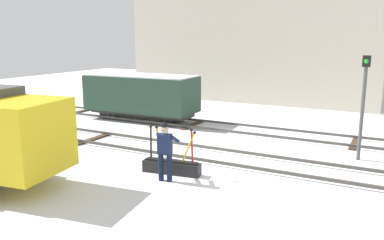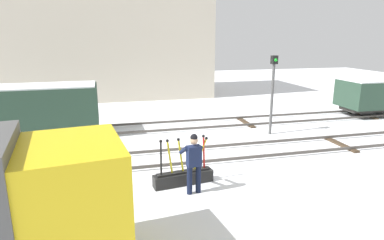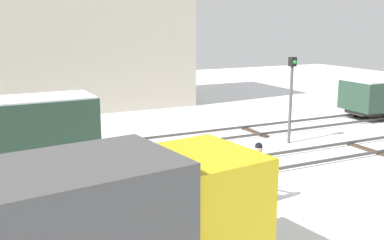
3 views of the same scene
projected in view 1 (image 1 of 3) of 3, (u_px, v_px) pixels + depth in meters
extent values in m
plane|color=white|center=(229.00, 160.00, 13.22)|extent=(60.00, 60.00, 0.00)
cube|color=#4C4742|center=(220.00, 163.00, 12.57)|extent=(44.00, 0.07, 0.10)
cube|color=#4C4742|center=(237.00, 151.00, 13.82)|extent=(44.00, 0.07, 0.10)
cube|color=#423323|center=(93.00, 139.00, 15.87)|extent=(0.24, 1.94, 0.08)
cube|color=#4C4742|center=(261.00, 135.00, 16.16)|extent=(44.00, 0.07, 0.10)
cube|color=#4C4742|center=(271.00, 128.00, 17.41)|extent=(44.00, 0.07, 0.10)
cube|color=#423323|center=(79.00, 112.00, 21.59)|extent=(0.24, 1.94, 0.08)
cube|color=#423323|center=(193.00, 125.00, 18.40)|extent=(0.24, 1.94, 0.08)
cube|color=#423323|center=(354.00, 143.00, 15.20)|extent=(0.24, 1.94, 0.08)
cube|color=black|center=(172.00, 168.00, 11.93)|extent=(1.83, 0.61, 0.36)
cube|color=black|center=(171.00, 161.00, 11.88)|extent=(1.63, 0.43, 0.06)
cylinder|color=black|center=(151.00, 143.00, 12.00)|extent=(0.08, 0.07, 1.05)
sphere|color=black|center=(151.00, 126.00, 11.89)|extent=(0.09, 0.09, 0.09)
cylinder|color=yellow|center=(159.00, 144.00, 11.91)|extent=(0.20, 0.08, 1.05)
sphere|color=black|center=(157.00, 127.00, 11.83)|extent=(0.09, 0.09, 0.09)
cylinder|color=yellow|center=(169.00, 145.00, 11.81)|extent=(0.20, 0.08, 1.05)
sphere|color=black|center=(167.00, 128.00, 11.72)|extent=(0.09, 0.09, 0.09)
cylinder|color=yellow|center=(188.00, 148.00, 11.61)|extent=(0.45, 0.12, 0.99)
sphere|color=black|center=(195.00, 133.00, 11.45)|extent=(0.09, 0.09, 0.09)
cylinder|color=red|center=(192.00, 147.00, 11.57)|extent=(0.10, 0.07, 1.05)
sphere|color=black|center=(191.00, 130.00, 11.47)|extent=(0.09, 0.09, 0.09)
cylinder|color=#111831|center=(161.00, 167.00, 11.30)|extent=(0.15, 0.15, 0.81)
cylinder|color=#111831|center=(169.00, 168.00, 11.21)|extent=(0.15, 0.15, 0.81)
cube|color=#192347|center=(165.00, 144.00, 11.11)|extent=(0.41, 0.29, 0.57)
sphere|color=tan|center=(165.00, 129.00, 11.03)|extent=(0.22, 0.22, 0.22)
sphere|color=black|center=(165.00, 126.00, 11.01)|extent=(0.20, 0.20, 0.20)
cylinder|color=#192347|center=(161.00, 137.00, 11.37)|extent=(0.18, 0.53, 0.38)
cylinder|color=#192347|center=(175.00, 139.00, 11.25)|extent=(0.18, 0.54, 0.34)
cube|color=gold|center=(22.00, 137.00, 10.29)|extent=(2.18, 2.35, 1.90)
cube|color=black|center=(50.00, 127.00, 9.93)|extent=(0.29, 1.77, 0.76)
cylinder|color=black|center=(36.00, 160.00, 11.74)|extent=(0.93, 0.38, 0.90)
cylinder|color=#4C4C4C|center=(362.00, 114.00, 12.98)|extent=(0.12, 0.12, 3.11)
cube|color=black|center=(367.00, 61.00, 12.63)|extent=(0.24, 0.24, 0.36)
sphere|color=green|center=(366.00, 61.00, 12.51)|extent=(0.14, 0.14, 0.14)
cube|color=beige|center=(261.00, 26.00, 26.73)|extent=(15.85, 6.96, 9.57)
cube|color=#2D2B28|center=(142.00, 112.00, 19.62)|extent=(5.30, 1.43, 0.20)
cube|color=#284233|center=(141.00, 93.00, 19.43)|extent=(5.60, 2.28, 1.69)
cube|color=white|center=(141.00, 75.00, 19.25)|extent=(5.49, 2.20, 0.06)
cylinder|color=black|center=(105.00, 112.00, 19.89)|extent=(0.70, 0.12, 0.70)
cylinder|color=black|center=(119.00, 108.00, 20.90)|extent=(0.70, 0.12, 0.70)
cylinder|color=black|center=(168.00, 118.00, 18.36)|extent=(0.70, 0.12, 0.70)
cylinder|color=black|center=(179.00, 114.00, 19.38)|extent=(0.70, 0.12, 0.70)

